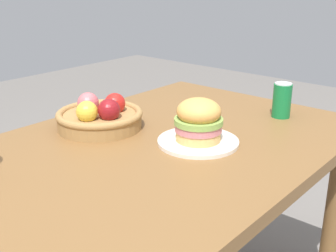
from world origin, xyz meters
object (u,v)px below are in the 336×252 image
object	(u,v)px
plate	(198,142)
fruit_basket	(100,116)
sandwich	(199,120)
soda_can	(282,100)

from	to	relation	value
plate	fruit_basket	xyz separation A→B (m)	(-0.10, 0.33, 0.04)
plate	sandwich	world-z (taller)	sandwich
sandwich	soda_can	size ratio (longest dim) A/B	1.18
soda_can	fruit_basket	size ratio (longest dim) A/B	0.43
sandwich	fruit_basket	distance (m)	0.35
soda_can	fruit_basket	xyz separation A→B (m)	(-0.51, 0.41, -0.02)
plate	soda_can	xyz separation A→B (m)	(0.40, -0.07, 0.06)
plate	soda_can	distance (m)	0.41
plate	sandwich	distance (m)	0.07
plate	soda_can	bearing A→B (deg)	-10.15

